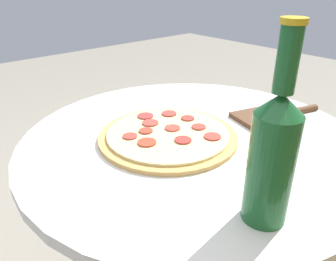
% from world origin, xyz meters
% --- Properties ---
extents(table, '(0.81, 0.81, 0.71)m').
position_xyz_m(table, '(0.00, 0.00, 0.51)').
color(table, silver).
rests_on(table, ground_plane).
extents(pizza, '(0.32, 0.32, 0.02)m').
position_xyz_m(pizza, '(0.05, -0.03, 0.71)').
color(pizza, tan).
rests_on(pizza, table).
extents(beer_bottle, '(0.07, 0.07, 0.31)m').
position_xyz_m(beer_bottle, '(0.12, 0.27, 0.82)').
color(beer_bottle, '#195628').
rests_on(beer_bottle, table).
extents(pizza_paddle, '(0.26, 0.16, 0.02)m').
position_xyz_m(pizza_paddle, '(-0.23, 0.07, 0.71)').
color(pizza_paddle, brown).
rests_on(pizza_paddle, table).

